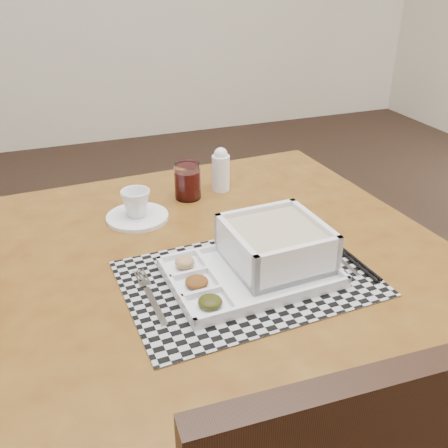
% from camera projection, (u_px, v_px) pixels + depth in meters
% --- Properties ---
extents(floor, '(5.00, 5.00, 0.00)m').
position_uv_depth(floor, '(251.00, 333.00, 1.93)').
color(floor, '#2F2017').
rests_on(floor, ground).
extents(dining_table, '(1.01, 1.01, 0.72)m').
position_uv_depth(dining_table, '(220.00, 278.00, 1.12)').
color(dining_table, '#572F0F').
rests_on(dining_table, ground).
extents(placemat, '(0.50, 0.35, 0.00)m').
position_uv_depth(placemat, '(248.00, 278.00, 0.99)').
color(placemat, '#A2A2A9').
rests_on(placemat, dining_table).
extents(serving_tray, '(0.33, 0.24, 0.09)m').
position_uv_depth(serving_tray, '(268.00, 253.00, 1.00)').
color(serving_tray, white).
rests_on(serving_tray, placemat).
extents(fork, '(0.03, 0.19, 0.00)m').
position_uv_depth(fork, '(150.00, 294.00, 0.93)').
color(fork, silver).
rests_on(fork, placemat).
extents(spoon, '(0.04, 0.18, 0.01)m').
position_uv_depth(spoon, '(321.00, 243.00, 1.10)').
color(spoon, silver).
rests_on(spoon, placemat).
extents(chopsticks, '(0.03, 0.24, 0.01)m').
position_uv_depth(chopsticks, '(343.00, 251.00, 1.07)').
color(chopsticks, black).
rests_on(chopsticks, placemat).
extents(saucer, '(0.15, 0.15, 0.01)m').
position_uv_depth(saucer, '(137.00, 217.00, 1.21)').
color(saucer, white).
rests_on(saucer, dining_table).
extents(cup, '(0.07, 0.07, 0.07)m').
position_uv_depth(cup, '(136.00, 203.00, 1.19)').
color(cup, white).
rests_on(cup, saucer).
extents(juice_glass, '(0.07, 0.07, 0.10)m').
position_uv_depth(juice_glass, '(188.00, 182.00, 1.30)').
color(juice_glass, white).
rests_on(juice_glass, dining_table).
extents(creamer_bottle, '(0.05, 0.05, 0.12)m').
position_uv_depth(creamer_bottle, '(221.00, 170.00, 1.34)').
color(creamer_bottle, white).
rests_on(creamer_bottle, dining_table).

